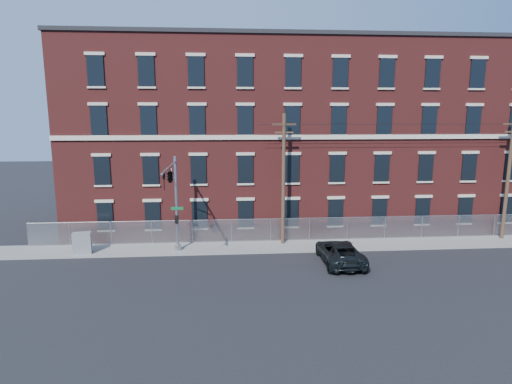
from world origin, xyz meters
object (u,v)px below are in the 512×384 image
object	(u,v)px
utility_pole_near	(283,177)
pickup_truck	(340,252)
traffic_signal_mast	(172,185)
utility_cabinet	(82,243)

from	to	relation	value
utility_pole_near	pickup_truck	size ratio (longest dim) A/B	1.82
utility_pole_near	pickup_truck	world-z (taller)	utility_pole_near
traffic_signal_mast	utility_pole_near	size ratio (longest dim) A/B	0.70
traffic_signal_mast	utility_pole_near	world-z (taller)	utility_pole_near
utility_pole_near	pickup_truck	bearing A→B (deg)	-52.82
traffic_signal_mast	pickup_truck	world-z (taller)	traffic_signal_mast
pickup_truck	traffic_signal_mast	bearing A→B (deg)	-4.37
traffic_signal_mast	utility_cabinet	size ratio (longest dim) A/B	4.46
pickup_truck	utility_cabinet	bearing A→B (deg)	-8.86
traffic_signal_mast	pickup_truck	xyz separation A→B (m)	(11.32, -0.96, -4.62)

